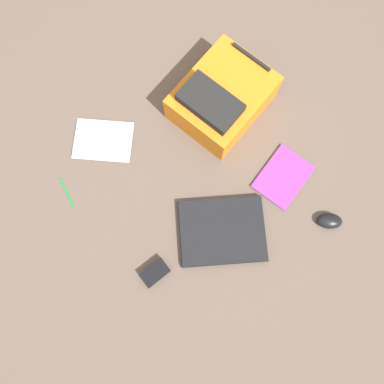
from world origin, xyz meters
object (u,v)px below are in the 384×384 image
Objects in this scene: book_manual at (283,177)px; computer_mouse at (329,221)px; pen_black at (66,192)px; laptop at (223,231)px; power_brick at (155,273)px; backpack at (222,98)px; book_red at (103,141)px.

book_manual is 0.26m from computer_mouse.
book_manual is 2.10× the size of pen_black.
pen_black is at bearing 160.28° from book_manual.
laptop is 0.69m from pen_black.
book_manual is at bearing -19.72° from pen_black.
book_manual is 0.68m from power_brick.
backpack is 0.69m from computer_mouse.
book_manual is (0.34, 0.11, -0.01)m from laptop.
pen_black is at bearing -146.12° from book_red.
power_brick is at bearing -134.58° from backpack.
computer_mouse is 0.94× the size of power_brick.
pen_black is at bearing -173.13° from backpack.
pen_black is (-0.54, 0.42, -0.01)m from laptop.
computer_mouse is at bearing -70.98° from book_manual.
book_red is 1.05× the size of book_manual.
book_red is 1.03m from computer_mouse.
power_brick reaches higher than book_red.
book_red and book_manual have the same top height.
backpack is 3.58× the size of pen_black.
book_manual is (0.65, -0.47, -0.00)m from book_red.
laptop is at bearing -37.94° from pen_black.
backpack is at bearing -136.35° from computer_mouse.
computer_mouse is (0.43, -0.14, 0.01)m from laptop.
computer_mouse is at bearing -18.57° from laptop.
backpack is 1.62× the size of book_red.
power_brick is (-0.66, -0.15, 0.01)m from book_manual.
power_brick reaches higher than book_manual.
book_manual is at bearing -35.77° from book_red.
laptop reaches higher than pen_black.
pen_black is at bearing 142.06° from laptop.
computer_mouse is 0.75× the size of pen_black.
backpack is at bearing 6.87° from pen_black.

